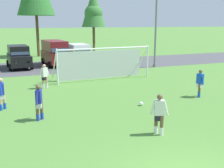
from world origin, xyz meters
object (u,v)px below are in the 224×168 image
at_px(soccer_goal, 102,62).
at_px(player_winger_right, 200,83).
at_px(parked_car_slot_center_left, 55,52).
at_px(street_lamp, 157,27).
at_px(player_striker_near, 159,114).
at_px(player_defender_far, 45,76).
at_px(soccer_ball, 141,104).
at_px(player_midfield_center, 2,94).
at_px(player_winger_left, 39,102).
at_px(parked_car_slot_left, 19,56).
at_px(parked_car_slot_center, 79,54).

bearing_deg(soccer_goal, player_winger_right, -63.67).
height_order(parked_car_slot_center_left, street_lamp, street_lamp).
xyz_separation_m(player_striker_near, street_lamp, (8.60, 14.77, 3.03)).
bearing_deg(soccer_goal, player_defender_far, -160.21).
xyz_separation_m(soccer_ball, player_winger_right, (4.06, 0.34, 0.71)).
relative_size(soccer_goal, player_midfield_center, 4.56).
relative_size(player_winger_left, street_lamp, 0.22).
bearing_deg(player_defender_far, parked_car_slot_center_left, 75.84).
xyz_separation_m(parked_car_slot_center_left, street_lamp, (9.10, -4.86, 2.51)).
relative_size(soccer_goal, player_striker_near, 4.56).
bearing_deg(player_striker_near, player_midfield_center, 135.24).
relative_size(player_striker_near, street_lamp, 0.22).
bearing_deg(player_midfield_center, street_lamp, 32.41).
xyz_separation_m(soccer_ball, player_midfield_center, (-6.86, 2.01, 0.71)).
relative_size(player_winger_right, parked_car_slot_left, 0.35).
height_order(soccer_goal, player_striker_near, soccer_goal).
bearing_deg(player_winger_right, soccer_goal, 116.33).
relative_size(player_striker_near, parked_car_slot_center_left, 0.33).
bearing_deg(player_striker_near, soccer_ball, 72.80).
bearing_deg(parked_car_slot_left, player_striker_near, -77.99).
relative_size(player_winger_left, parked_car_slot_left, 0.35).
height_order(player_winger_left, parked_car_slot_left, parked_car_slot_left).
relative_size(player_midfield_center, street_lamp, 0.22).
xyz_separation_m(player_defender_far, player_winger_right, (8.22, -5.58, 0.00)).
xyz_separation_m(soccer_goal, player_winger_right, (3.59, -7.25, -0.47)).
relative_size(player_defender_far, parked_car_slot_left, 0.35).
bearing_deg(player_defender_far, player_striker_near, -72.46).
distance_m(player_defender_far, player_winger_left, 6.27).
bearing_deg(parked_car_slot_center_left, player_striker_near, -88.56).
distance_m(player_midfield_center, parked_car_slot_center, 15.10).
bearing_deg(parked_car_slot_left, soccer_goal, -54.33).
relative_size(parked_car_slot_center_left, street_lamp, 0.66).
bearing_deg(parked_car_slot_left, parked_car_slot_center_left, 7.15).
xyz_separation_m(soccer_ball, street_lamp, (7.47, 11.11, 3.74)).
relative_size(player_striker_near, parked_car_slot_center, 0.35).
bearing_deg(player_winger_left, player_winger_right, 3.56).
bearing_deg(soccer_ball, player_winger_right, 4.78).
relative_size(player_defender_far, parked_car_slot_center, 0.35).
xyz_separation_m(soccer_ball, player_defender_far, (-4.16, 5.92, 0.71)).
xyz_separation_m(player_winger_left, street_lamp, (12.77, 11.35, 3.03)).
bearing_deg(player_winger_left, soccer_ball, 2.62).
height_order(parked_car_slot_left, parked_car_slot_center_left, parked_car_slot_center_left).
xyz_separation_m(soccer_goal, player_defender_far, (-4.64, -1.67, -0.47)).
bearing_deg(parked_car_slot_center, player_defender_far, -117.79).
xyz_separation_m(soccer_goal, parked_car_slot_center, (0.20, 7.51, -0.18)).
bearing_deg(player_winger_right, player_striker_near, -142.37).
bearing_deg(parked_car_slot_center_left, parked_car_slot_left, -172.85).
distance_m(player_midfield_center, player_winger_right, 11.05).
bearing_deg(parked_car_slot_center_left, street_lamp, -28.10).
relative_size(player_striker_near, player_midfield_center, 1.00).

